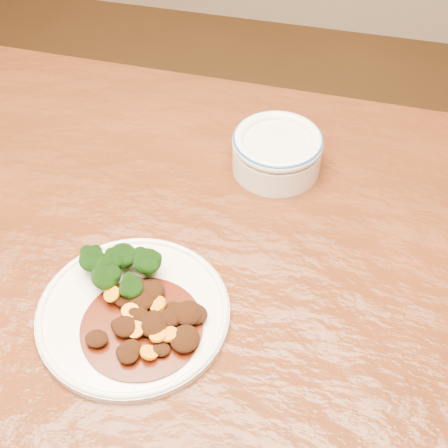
# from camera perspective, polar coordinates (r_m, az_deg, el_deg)

# --- Properties ---
(dining_table) EXTENTS (1.51, 0.92, 0.75)m
(dining_table) POSITION_cam_1_polar(r_m,az_deg,el_deg) (0.88, -5.68, -7.80)
(dining_table) COLOR #50210E
(dining_table) RESTS_ON ground
(dinner_plate) EXTENTS (0.24, 0.24, 0.01)m
(dinner_plate) POSITION_cam_1_polar(r_m,az_deg,el_deg) (0.78, -8.29, -7.99)
(dinner_plate) COLOR silver
(dinner_plate) RESTS_ON dining_table
(broccoli_florets) EXTENTS (0.10, 0.08, 0.04)m
(broccoli_florets) POSITION_cam_1_polar(r_m,az_deg,el_deg) (0.79, -9.51, -3.88)
(broccoli_florets) COLOR #74994F
(broccoli_florets) RESTS_ON dinner_plate
(mince_stew) EXTENTS (0.15, 0.15, 0.03)m
(mince_stew) POSITION_cam_1_polar(r_m,az_deg,el_deg) (0.75, -6.84, -8.70)
(mince_stew) COLOR #4B1408
(mince_stew) RESTS_ON dinner_plate
(dip_bowl) EXTENTS (0.14, 0.14, 0.06)m
(dip_bowl) POSITION_cam_1_polar(r_m,az_deg,el_deg) (0.94, 4.87, 6.71)
(dip_bowl) COLOR beige
(dip_bowl) RESTS_ON dining_table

